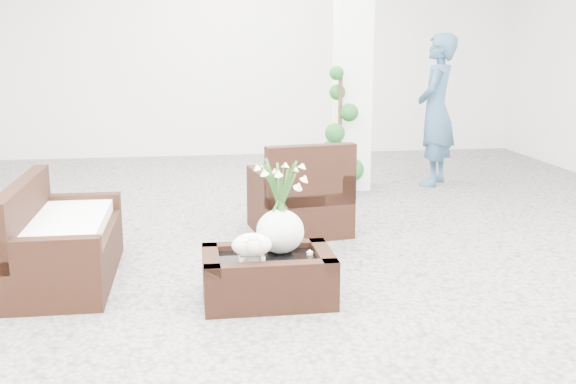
{
  "coord_description": "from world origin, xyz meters",
  "views": [
    {
      "loc": [
        -0.77,
        -5.36,
        1.8
      ],
      "look_at": [
        0.0,
        -0.1,
        0.62
      ],
      "focal_mm": 43.14,
      "sensor_mm": 36.0,
      "label": 1
    }
  ],
  "objects": [
    {
      "name": "ground",
      "position": [
        0.0,
        0.0,
        0.0
      ],
      "size": [
        11.0,
        11.0,
        0.0
      ],
      "primitive_type": "plane",
      "color": "gray",
      "rests_on": "ground"
    },
    {
      "name": "column",
      "position": [
        1.2,
        2.8,
        1.75
      ],
      "size": [
        0.4,
        0.4,
        3.5
      ],
      "primitive_type": "cube",
      "color": "white",
      "rests_on": "ground"
    },
    {
      "name": "coffee_table",
      "position": [
        -0.24,
        -0.79,
        0.16
      ],
      "size": [
        0.9,
        0.6,
        0.31
      ],
      "primitive_type": "cube",
      "color": "black",
      "rests_on": "ground"
    },
    {
      "name": "sheep_figurine",
      "position": [
        -0.36,
        -0.89,
        0.42
      ],
      "size": [
        0.28,
        0.23,
        0.21
      ],
      "primitive_type": "ellipsoid",
      "color": "white",
      "rests_on": "coffee_table"
    },
    {
      "name": "planter_narcissus",
      "position": [
        -0.14,
        -0.69,
        0.71
      ],
      "size": [
        0.44,
        0.44,
        0.8
      ],
      "primitive_type": null,
      "color": "white",
      "rests_on": "coffee_table"
    },
    {
      "name": "tealight",
      "position": [
        0.06,
        -0.77,
        0.33
      ],
      "size": [
        0.04,
        0.04,
        0.03
      ],
      "primitive_type": "cylinder",
      "color": "white",
      "rests_on": "coffee_table"
    },
    {
      "name": "armchair",
      "position": [
        0.26,
        0.93,
        0.44
      ],
      "size": [
        0.94,
        0.91,
        0.88
      ],
      "primitive_type": "cube",
      "rotation": [
        0.0,
        0.0,
        3.3
      ],
      "color": "black",
      "rests_on": "ground"
    },
    {
      "name": "loveseat",
      "position": [
        -1.71,
        -0.15,
        0.39
      ],
      "size": [
        0.7,
        1.45,
        0.77
      ],
      "primitive_type": "cube",
      "rotation": [
        0.0,
        0.0,
        1.56
      ],
      "color": "black",
      "rests_on": "ground"
    },
    {
      "name": "topiary",
      "position": [
        0.97,
        2.43,
        0.74
      ],
      "size": [
        0.39,
        0.39,
        1.47
      ],
      "primitive_type": null,
      "color": "#164619",
      "rests_on": "ground"
    },
    {
      "name": "shopper",
      "position": [
        2.28,
        2.84,
        0.93
      ],
      "size": [
        0.75,
        0.82,
        1.87
      ],
      "primitive_type": "imported",
      "rotation": [
        0.0,
        0.0,
        -2.14
      ],
      "color": "#30506C",
      "rests_on": "ground"
    }
  ]
}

